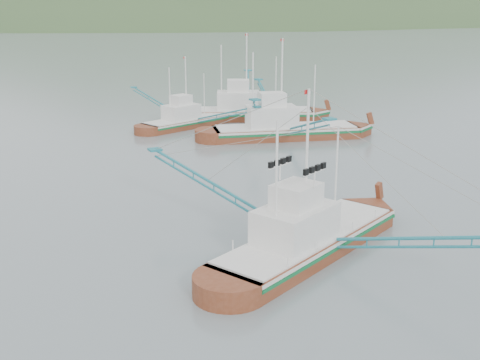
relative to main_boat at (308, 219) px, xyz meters
name	(u,v)px	position (x,y,z in m)	size (l,w,h in m)	color
ground	(288,263)	(-1.65, -0.66, -2.10)	(1200.00, 1200.00, 0.00)	slate
main_boat	(308,219)	(0.00, 0.00, 0.00)	(14.23, 23.98, 10.22)	maroon
bg_boat_right	(284,119)	(14.50, 27.30, 0.00)	(15.87, 27.20, 11.25)	maroon
bg_boat_far	(189,112)	(7.73, 37.72, -0.41)	(12.29, 20.90, 8.73)	maroon
bg_boat_extra	(250,101)	(16.14, 38.51, 0.20)	(16.17, 26.22, 11.25)	maroon
headland_right	(271,21)	(238.35, 429.34, -2.10)	(684.00, 432.00, 306.00)	#355129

